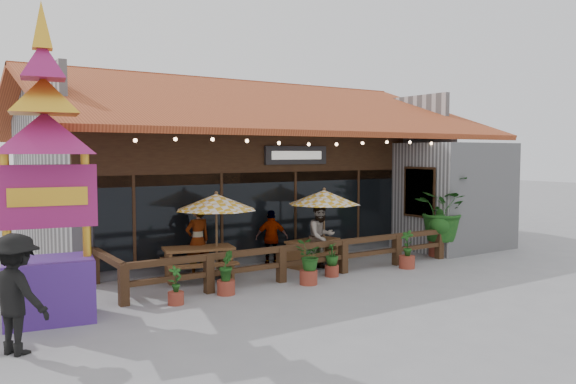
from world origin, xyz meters
TOP-DOWN VIEW (x-y plane):
  - ground at (0.00, 0.00)m, footprint 100.00×100.00m
  - restaurant_building at (0.26, 6.61)m, footprint 15.50×14.73m
  - patio_railing at (-2.25, -0.27)m, footprint 10.00×2.60m
  - umbrella_left at (-3.68, 0.78)m, footprint 2.23×2.23m
  - umbrella_right at (-0.29, 0.66)m, footprint 2.28×2.28m
  - picnic_table_left at (-4.13, 0.90)m, footprint 2.06×1.88m
  - picnic_table_right at (-0.64, 0.72)m, footprint 1.86×1.69m
  - thai_sign_tower at (-8.02, -0.77)m, footprint 2.79×2.79m
  - tropical_plant at (3.65, -0.20)m, footprint 2.41×2.39m
  - diner_a at (-4.00, 1.26)m, footprint 0.75×0.53m
  - diner_b at (-0.73, 0.20)m, footprint 0.94×0.75m
  - diner_c at (-1.57, 1.48)m, footprint 1.01×0.81m
  - pedestrian at (-8.81, -2.42)m, footprint 1.30×1.47m
  - planter_a at (-5.53, -1.02)m, footprint 0.35×0.35m
  - planter_b at (-4.24, -0.85)m, footprint 0.46×0.48m
  - planter_c at (-2.06, -1.07)m, footprint 0.87×0.84m
  - planter_d at (-1.02, -0.67)m, footprint 0.48×0.48m
  - planter_e at (1.41, -1.00)m, footprint 0.44×0.44m

SIDE VIEW (x-z plane):
  - ground at x=0.00m, z-range 0.00..0.00m
  - planter_a at x=-5.53m, z-range -0.07..0.78m
  - planter_d at x=-1.02m, z-range -0.02..0.89m
  - planter_e at x=1.41m, z-range -0.09..1.00m
  - planter_b at x=-4.24m, z-range -0.05..0.97m
  - picnic_table_right at x=-0.64m, z-range 0.13..0.90m
  - picnic_table_left at x=-4.13m, z-range 0.15..1.00m
  - planter_c at x=-2.06m, z-range 0.07..1.16m
  - patio_railing at x=-2.25m, z-range 0.15..1.07m
  - diner_c at x=-1.57m, z-range 0.00..1.61m
  - diner_b at x=-0.73m, z-range 0.00..1.87m
  - diner_a at x=-4.00m, z-range 0.00..1.92m
  - pedestrian at x=-8.81m, z-range 0.00..1.98m
  - tropical_plant at x=3.65m, z-range 0.18..2.70m
  - umbrella_right at x=-0.29m, z-range 0.84..3.11m
  - umbrella_left at x=-3.68m, z-range 0.85..3.14m
  - restaurant_building at x=0.26m, z-range -0.84..5.25m
  - thai_sign_tower at x=-8.02m, z-range 0.19..6.79m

